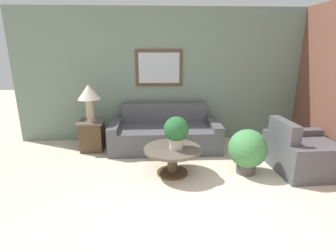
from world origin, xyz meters
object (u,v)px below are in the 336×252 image
side_table (92,135)px  table_lamp (89,95)px  armchair (304,154)px  coffee_table (172,155)px  potted_plant_on_table (176,131)px  couch_main (165,134)px  potted_plant_floor (248,150)px

side_table → table_lamp: (-0.00, -0.00, 0.75)m
armchair → coffee_table: size_ratio=1.28×
armchair → potted_plant_on_table: size_ratio=2.27×
side_table → armchair: bearing=-15.9°
table_lamp → coffee_table: bearing=-36.3°
couch_main → armchair: (2.14, -1.05, -0.00)m
potted_plant_floor → side_table: bearing=157.3°
coffee_table → table_lamp: bearing=143.7°
potted_plant_on_table → armchair: bearing=1.7°
table_lamp → potted_plant_floor: size_ratio=0.97×
side_table → potted_plant_on_table: 1.87m
armchair → table_lamp: size_ratio=1.64×
couch_main → armchair: size_ratio=1.86×
armchair → potted_plant_on_table: (-2.02, -0.06, 0.43)m
couch_main → coffee_table: couch_main is taller
couch_main → side_table: couch_main is taller
coffee_table → potted_plant_floor: 1.14m
table_lamp → potted_plant_floor: (2.56, -1.07, -0.66)m
couch_main → armchair: bearing=-26.2°
coffee_table → potted_plant_floor: (1.14, -0.03, 0.07)m
armchair → coffee_table: bearing=89.1°
armchair → potted_plant_on_table: potted_plant_on_table is taller
potted_plant_floor → potted_plant_on_table: bearing=179.1°
potted_plant_floor → coffee_table: bearing=178.7°
side_table → potted_plant_on_table: bearing=-35.5°
coffee_table → potted_plant_on_table: bearing=-9.2°
table_lamp → potted_plant_floor: bearing=-22.7°
side_table → coffee_table: bearing=-36.3°
armchair → potted_plant_floor: (-0.94, -0.08, 0.11)m
armchair → table_lamp: (-3.50, 1.00, 0.78)m
couch_main → table_lamp: table_lamp is taller
potted_plant_floor → couch_main: bearing=136.9°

